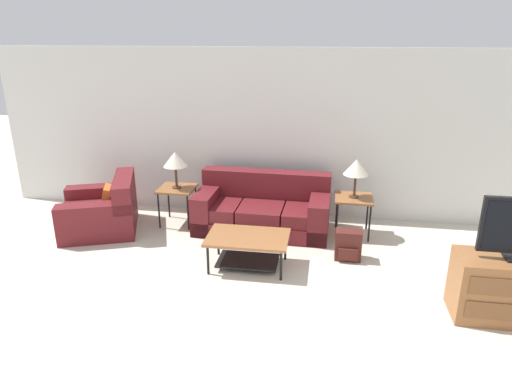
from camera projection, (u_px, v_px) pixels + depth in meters
The scene contains 9 objects.
wall_back at pixel (270, 134), 7.08m from camera, with size 8.90×0.06×2.60m.
couch at pixel (263, 210), 6.80m from camera, with size 1.98×0.98×0.82m.
armchair at pixel (103, 212), 6.76m from camera, with size 1.35×1.37×0.80m.
coffee_table at pixel (248, 244), 5.67m from camera, with size 1.01×0.66×0.42m.
side_table_left at pixel (177, 191), 6.91m from camera, with size 0.53×0.51×0.58m.
side_table_right at pixel (354, 201), 6.52m from camera, with size 0.53×0.51×0.58m.
table_lamp_left at pixel (175, 160), 6.75m from camera, with size 0.35×0.35×0.56m.
table_lamp_right at pixel (356, 168), 6.35m from camera, with size 0.35×0.35×0.56m.
backpack at pixel (348, 245), 5.91m from camera, with size 0.34×0.28×0.40m.
Camera 1 is at (0.89, -2.53, 2.81)m, focal length 32.00 mm.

